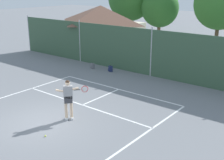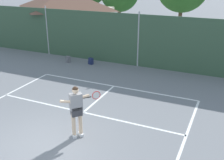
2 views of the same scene
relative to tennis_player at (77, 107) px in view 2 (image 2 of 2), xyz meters
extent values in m
plane|color=slate|center=(-0.70, -0.91, -1.11)|extent=(120.00, 120.00, 0.00)
cube|color=white|center=(-0.70, 4.59, -1.11)|extent=(8.20, 0.10, 0.01)
cube|color=white|center=(-0.70, 1.57, -1.11)|extent=(8.20, 0.10, 0.01)
cube|color=white|center=(-0.70, 3.05, -1.11)|extent=(0.10, 2.97, 0.01)
cube|color=#38563D|center=(-0.70, 8.09, 0.43)|extent=(26.00, 0.05, 3.09)
cylinder|color=#B2B2B7|center=(-7.20, 8.09, 0.51)|extent=(0.09, 0.09, 3.24)
cylinder|color=#B2B2B7|center=(-0.70, 8.09, 0.51)|extent=(0.09, 0.09, 3.24)
cube|color=beige|center=(-7.95, 11.50, 0.23)|extent=(6.08, 5.22, 2.67)
cylinder|color=brown|center=(-10.83, 20.00, 0.02)|extent=(0.36, 0.36, 2.26)
cylinder|color=brown|center=(-6.96, 20.00, -0.23)|extent=(0.36, 0.36, 1.77)
cylinder|color=brown|center=(-0.65, 20.00, -0.06)|extent=(0.36, 0.36, 2.10)
cube|color=silver|center=(-0.09, -0.10, -1.06)|extent=(0.27, 0.26, 0.10)
cube|color=silver|center=(0.07, 0.08, -1.06)|extent=(0.27, 0.26, 0.10)
cylinder|color=beige|center=(-0.09, -0.10, -0.60)|extent=(0.13, 0.13, 0.82)
cylinder|color=beige|center=(0.07, 0.08, -0.60)|extent=(0.13, 0.13, 0.82)
cube|color=#38383D|center=(-0.01, -0.01, -0.13)|extent=(0.42, 0.43, 0.32)
cube|color=gray|center=(-0.01, -0.01, 0.21)|extent=(0.45, 0.46, 0.56)
sphere|color=beige|center=(-0.01, -0.01, 0.62)|extent=(0.22, 0.22, 0.22)
sphere|color=black|center=(-0.01, -0.01, 0.64)|extent=(0.21, 0.21, 0.21)
cylinder|color=beige|center=(0.11, 0.15, 0.31)|extent=(0.44, 0.47, 0.17)
cylinder|color=beige|center=(-0.19, -0.22, 0.26)|extent=(0.41, 0.44, 0.22)
cylinder|color=black|center=(0.22, 0.32, 0.26)|extent=(0.23, 0.25, 0.04)
torus|color=red|center=(0.42, 0.61, 0.26)|extent=(0.22, 0.24, 0.30)
cylinder|color=silver|center=(0.42, 0.61, 0.26)|extent=(0.18, 0.20, 0.26)
cube|color=slate|center=(-4.92, 7.00, -0.91)|extent=(0.32, 0.26, 0.40)
cube|color=slate|center=(-4.96, 6.88, -0.99)|extent=(0.23, 0.12, 0.18)
torus|color=black|center=(-4.92, 7.00, -0.69)|extent=(0.09, 0.04, 0.09)
cube|color=navy|center=(-3.42, 7.23, -0.91)|extent=(0.32, 0.26, 0.40)
cube|color=navy|center=(-3.46, 7.11, -0.99)|extent=(0.23, 0.13, 0.18)
torus|color=black|center=(-3.42, 7.23, -0.69)|extent=(0.09, 0.04, 0.09)
camera|label=1|loc=(9.07, -8.31, 4.64)|focal=47.32mm
camera|label=2|loc=(4.42, -6.88, 4.13)|focal=43.92mm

